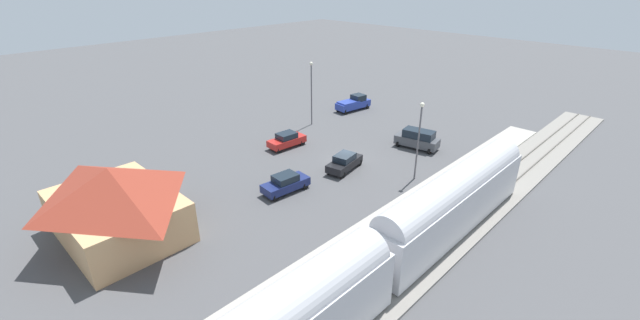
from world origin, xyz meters
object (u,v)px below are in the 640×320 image
(sedan_black, at_px, (344,162))
(pickup_blue, at_px, (354,103))
(station_building, at_px, (115,201))
(light_pole_near_platform, at_px, (419,132))
(sedan_red, at_px, (287,140))
(light_pole_lot_center, at_px, (311,86))
(pedestrian_waiting_far, at_px, (468,164))
(pedestrian_on_platform, at_px, (462,167))
(sedan_navy, at_px, (286,183))
(suv_charcoal, at_px, (418,139))

(sedan_black, distance_m, pickup_blue, 20.10)
(station_building, distance_m, light_pole_near_platform, 26.51)
(sedan_red, xyz_separation_m, light_pole_lot_center, (3.40, -7.42, 4.30))
(pedestrian_waiting_far, height_order, sedan_black, pedestrian_waiting_far)
(pedestrian_on_platform, xyz_separation_m, sedan_navy, (10.47, 13.74, -0.40))
(suv_charcoal, height_order, light_pole_near_platform, light_pole_near_platform)
(sedan_black, xyz_separation_m, pickup_blue, (12.18, -15.98, 0.15))
(pedestrian_on_platform, xyz_separation_m, sedan_black, (9.58, 6.50, -0.40))
(pickup_blue, bearing_deg, station_building, 101.21)
(suv_charcoal, bearing_deg, sedan_black, 77.50)
(suv_charcoal, distance_m, pickup_blue, 15.57)
(station_building, xyz_separation_m, sedan_navy, (-4.03, -13.39, -2.12))
(suv_charcoal, bearing_deg, light_pole_near_platform, 120.46)
(pickup_blue, distance_m, light_pole_near_platform, 22.72)
(light_pole_lot_center, bearing_deg, pedestrian_waiting_far, -179.48)
(light_pole_near_platform, distance_m, light_pole_lot_center, 18.86)
(sedan_red, relative_size, light_pole_lot_center, 0.55)
(pedestrian_on_platform, relative_size, pedestrian_waiting_far, 1.00)
(pickup_blue, relative_size, light_pole_near_platform, 0.72)
(suv_charcoal, relative_size, light_pole_near_platform, 0.66)
(sedan_black, xyz_separation_m, light_pole_near_platform, (-6.27, -3.32, 4.04))
(pedestrian_on_platform, distance_m, pedestrian_waiting_far, 0.99)
(sedan_navy, distance_m, light_pole_near_platform, 13.38)
(sedan_navy, distance_m, light_pole_lot_center, 18.88)
(pedestrian_on_platform, distance_m, sedan_black, 11.58)
(pedestrian_on_platform, bearing_deg, pedestrian_waiting_far, -93.37)
(suv_charcoal, bearing_deg, pickup_blue, -21.97)
(pedestrian_waiting_far, xyz_separation_m, pickup_blue, (21.81, -8.49, -0.25))
(pedestrian_waiting_far, height_order, sedan_red, pedestrian_waiting_far)
(pedestrian_on_platform, bearing_deg, sedan_red, 19.88)
(sedan_black, bearing_deg, station_building, 76.57)
(pedestrian_on_platform, xyz_separation_m, pickup_blue, (21.76, -9.48, -0.25))
(pickup_blue, relative_size, light_pole_lot_center, 0.67)
(pickup_blue, xyz_separation_m, sedan_red, (-3.42, 16.11, -0.15))
(pedestrian_waiting_far, distance_m, sedan_navy, 18.11)
(sedan_red, bearing_deg, pickup_blue, -78.00)
(sedan_black, bearing_deg, sedan_red, 0.83)
(sedan_black, bearing_deg, pedestrian_on_platform, -145.81)
(sedan_black, distance_m, sedan_red, 8.76)
(pedestrian_on_platform, relative_size, sedan_black, 0.36)
(pedestrian_waiting_far, distance_m, pickup_blue, 23.41)
(sedan_navy, bearing_deg, pedestrian_on_platform, -127.31)
(sedan_black, height_order, light_pole_near_platform, light_pole_near_platform)
(pedestrian_on_platform, distance_m, light_pole_near_platform, 5.85)
(sedan_red, bearing_deg, station_building, 100.58)
(pedestrian_on_platform, xyz_separation_m, pedestrian_waiting_far, (-0.06, -0.99, 0.00))
(station_building, relative_size, pedestrian_waiting_far, 6.47)
(sedan_navy, bearing_deg, suv_charcoal, -100.26)
(light_pole_near_platform, relative_size, light_pole_lot_center, 0.94)
(station_building, distance_m, sedan_black, 21.31)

